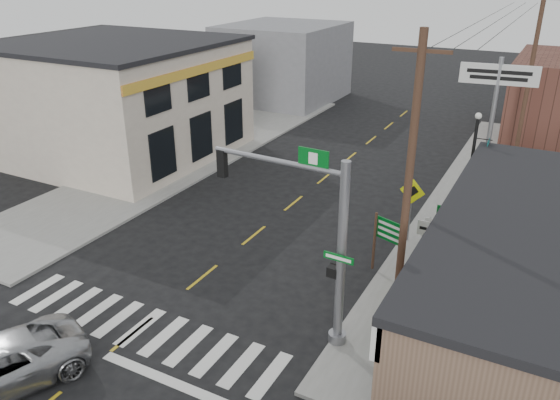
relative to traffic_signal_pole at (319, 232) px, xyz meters
The scene contains 18 objects.
ground 7.21m from the traffic_signal_pole, 153.80° to the right, with size 140.00×140.00×0.00m, color black.
sidewalk_right 11.56m from the traffic_signal_pole, 71.01° to the left, with size 6.00×38.00×0.13m, color gray.
sidewalk_left 18.16m from the traffic_signal_pole, 144.47° to the left, with size 6.00×38.00×0.13m, color gray.
center_line 8.55m from the traffic_signal_pole, 135.69° to the left, with size 0.12×56.00×0.01m, color gold.
crosswalk 7.07m from the traffic_signal_pole, 157.29° to the right, with size 11.00×2.20×0.01m, color silver.
left_building 21.65m from the traffic_signal_pole, 148.47° to the left, with size 12.00×12.00×6.80m, color beige.
bldg_distant_left 33.63m from the traffic_signal_pole, 119.29° to the left, with size 9.00×10.00×6.40m, color slate.
traffic_signal_pole is the anchor object (origin of this frame).
guide_sign 5.33m from the traffic_signal_pole, 79.95° to the left, with size 1.40×0.13×2.45m.
fire_hydrant 5.24m from the traffic_signal_pole, 62.51° to the left, with size 0.23×0.23×0.74m.
ped_crossing_sign 8.11m from the traffic_signal_pole, 83.82° to the left, with size 1.11×0.08×2.86m.
lamp_post 10.45m from the traffic_signal_pole, 74.36° to the left, with size 0.70×0.55×5.42m.
dance_center_sign 13.53m from the traffic_signal_pole, 77.19° to the left, with size 3.42×0.21×7.27m.
bare_tree 6.45m from the traffic_signal_pole, 41.10° to the left, with size 2.16×2.16×4.31m.
shrub_front 4.15m from the traffic_signal_pole, 21.33° to the left, with size 1.26×1.26×0.95m, color #1F3717.
shrub_back 5.45m from the traffic_signal_pole, 54.94° to the left, with size 1.21×1.21×0.91m, color black.
utility_pole_near 3.09m from the traffic_signal_pole, 44.40° to the left, with size 1.67×0.25×9.57m.
utility_pole_far 21.50m from the traffic_signal_pole, 79.84° to the left, with size 1.73×0.26×9.96m.
Camera 1 is at (11.21, -10.78, 11.37)m, focal length 35.00 mm.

